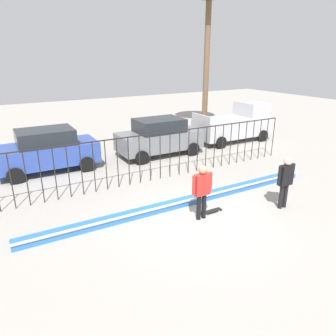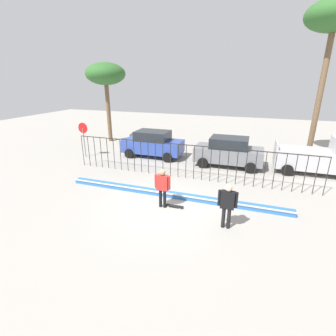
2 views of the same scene
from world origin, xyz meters
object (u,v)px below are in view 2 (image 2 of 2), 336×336
Objects in this scene: parked_car_gray at (228,152)px; palm_tree_tall at (335,19)px; skateboarder at (162,185)px; pickup_truck at (321,157)px; parked_car_blue at (153,144)px; stop_sign at (84,135)px; skateboard at (174,206)px; camera_operator at (227,202)px; palm_tree_short at (106,75)px.

parked_car_gray is 0.43× the size of palm_tree_tall.
skateboarder is 7.01m from parked_car_gray.
skateboarder is 0.38× the size of pickup_truck.
parked_car_blue is 13.56m from palm_tree_tall.
stop_sign is at bearing -170.07° from pickup_truck.
palm_tree_tall is at bearing 48.83° from skateboard.
parked_car_blue is 5.02m from stop_sign.
camera_operator is at bearing -112.44° from palm_tree_tall.
parked_car_gray is 0.64× the size of palm_tree_short.
skateboarder is 0.18× the size of palm_tree_tall.
pickup_truck is at bearing -11.29° from palm_tree_short.
parked_car_blue is 8.05m from palm_tree_short.
camera_operator is at bearing -51.30° from parked_car_blue.
pickup_truck is 17.41m from palm_tree_short.
stop_sign reaches higher than camera_operator.
palm_tree_short is (-16.44, 3.28, 4.70)m from pickup_truck.
parked_car_gray is at bearing -3.61° from parked_car_blue.
parked_car_blue is at bearing 19.85° from stop_sign.
skateboarder is at bearing -48.85° from palm_tree_short.
camera_operator is 13.94m from palm_tree_tall.
palm_tree_tall reaches higher than camera_operator.
stop_sign is (-8.07, 5.34, 0.54)m from skateboarder.
parked_car_blue reaches higher than camera_operator.
palm_tree_tall is (7.30, 10.00, 7.71)m from skateboarder.
palm_tree_tall is at bearing 16.87° from stop_sign.
palm_tree_tall reaches higher than stop_sign.
skateboarder is 14.58m from palm_tree_tall.
parked_car_gray is 1.72× the size of stop_sign.
palm_tree_short reaches higher than skateboard.
stop_sign is (-10.93, 6.08, 0.53)m from camera_operator.
parked_car_blue is at bearing 112.87° from skateboard.
camera_operator reaches higher than skateboard.
skateboarder is 0.42× the size of parked_car_gray.
palm_tree_short is at bearing 126.50° from skateboard.
stop_sign is at bearing -79.34° from palm_tree_short.
skateboard is 10.15m from stop_sign.
palm_tree_short reaches higher than stop_sign.
palm_tree_tall is 1.47× the size of palm_tree_short.
parked_car_gray is at bearing 67.24° from skateboarder.
palm_tree_short reaches higher than skateboarder.
palm_tree_tall is at bearing 15.45° from parked_car_blue.
pickup_truck is at bearing -111.51° from camera_operator.
palm_tree_tall is (10.68, 2.97, 7.81)m from parked_car_blue.
parked_car_blue reaches higher than skateboard.
camera_operator is at bearing -116.77° from pickup_truck.
parked_car_blue is at bearing -164.46° from palm_tree_tall.
camera_operator is 12.52m from stop_sign.
stop_sign reaches higher than parked_car_blue.
skateboard is at bearing -11.57° from camera_operator.
pickup_truck is 0.47× the size of palm_tree_tall.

